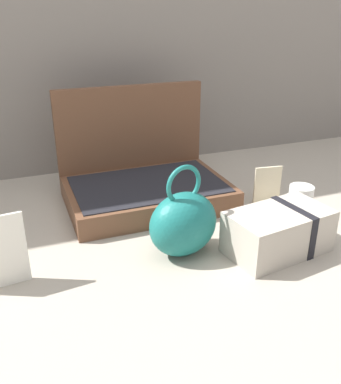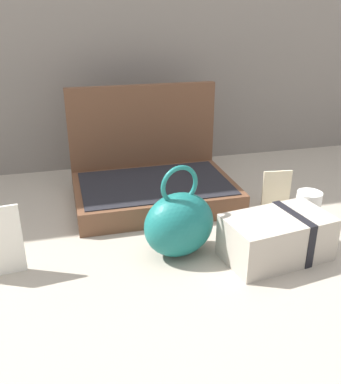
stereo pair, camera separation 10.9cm
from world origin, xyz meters
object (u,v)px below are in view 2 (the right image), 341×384
(open_suitcase, at_px, (152,177))
(coffee_mug, at_px, (307,207))
(teal_pouch_handbag, at_px, (178,224))
(poster_card_right, at_px, (276,189))
(cream_toiletry_bag, at_px, (278,237))

(open_suitcase, height_order, coffee_mug, open_suitcase)
(teal_pouch_handbag, bearing_deg, coffee_mug, 9.91)
(teal_pouch_handbag, bearing_deg, poster_card_right, 26.52)
(cream_toiletry_bag, relative_size, coffee_mug, 2.55)
(teal_pouch_handbag, xyz_separation_m, poster_card_right, (0.35, 0.18, -0.02))
(teal_pouch_handbag, height_order, coffee_mug, teal_pouch_handbag)
(coffee_mug, bearing_deg, poster_card_right, 109.95)
(open_suitcase, distance_m, poster_card_right, 0.38)
(open_suitcase, xyz_separation_m, coffee_mug, (0.38, -0.27, -0.02))
(coffee_mug, bearing_deg, teal_pouch_handbag, -170.09)
(coffee_mug, height_order, poster_card_right, poster_card_right)
(cream_toiletry_bag, distance_m, poster_card_right, 0.28)
(open_suitcase, bearing_deg, cream_toiletry_bag, -62.34)
(cream_toiletry_bag, xyz_separation_m, poster_card_right, (0.13, 0.25, 0.00))
(cream_toiletry_bag, bearing_deg, poster_card_right, 63.18)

